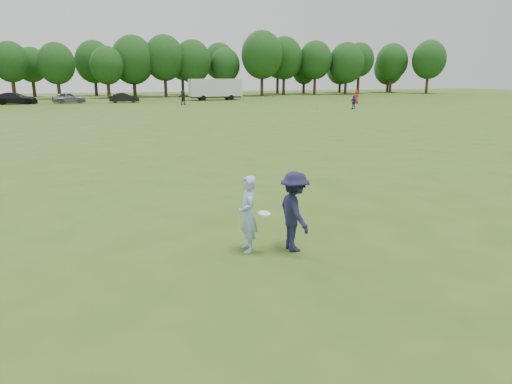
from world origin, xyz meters
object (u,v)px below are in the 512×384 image
player_far_b (353,102)px  field_cone (317,108)px  player_far_d (183,97)px  player_far_c (356,97)px  car_d (16,98)px  cargo_trailer (215,88)px  car_e (69,98)px  defender (294,212)px  thrower (248,214)px  car_f (124,98)px

player_far_b → field_cone: 4.20m
player_far_b → player_far_d: (-17.02, 13.82, 0.22)m
player_far_c → car_d: player_far_c is taller
player_far_d → cargo_trailer: 12.33m
car_e → player_far_c: bearing=-118.5°
field_cone → cargo_trailer: cargo_trailer is taller
defender → car_e: (-7.02, 60.27, -0.15)m
thrower → player_far_c: size_ratio=0.97×
car_d → field_cone: (33.99, -21.16, -0.62)m
player_far_c → car_f: 32.30m
player_far_b → car_e: player_far_b is taller
car_d → car_f: bearing=-93.0°
defender → field_cone: defender is taller
thrower → defender: 1.03m
defender → car_f: defender is taller
player_far_c → player_far_b: bearing=75.8°
thrower → car_d: (-12.65, 60.00, -0.08)m
car_d → cargo_trailer: cargo_trailer is taller
thrower → car_d: thrower is taller
defender → player_far_d: (7.18, 51.40, 0.09)m
defender → car_e: defender is taller
defender → player_far_c: bearing=-31.9°
defender → player_far_d: player_far_d is taller
player_far_c → defender: bearing=76.1°
player_far_b → car_e: bearing=-148.7°
car_f → field_cone: 28.42m
thrower → player_far_c: bearing=151.1°
thrower → defender: (0.98, -0.30, 0.04)m
player_far_c → car_d: (-43.42, 14.19, -0.11)m
defender → car_d: 61.83m
cargo_trailer → player_far_c: bearing=-44.6°
car_f → player_far_d: bearing=-135.6°
thrower → player_far_c: player_far_c is taller
car_f → player_far_c: bearing=-111.0°
player_far_d → car_f: bearing=103.9°
player_far_b → car_e: size_ratio=0.34×
player_far_d → car_d: bearing=129.3°
car_e → player_far_b: bearing=-133.5°
player_far_d → car_f: size_ratio=0.48×
car_e → field_cone: size_ratio=14.61×
car_d → defender: bearing=-165.8°
thrower → defender: bearing=77.9°
player_far_c → car_f: bearing=-5.0°
player_far_c → car_d: size_ratio=0.33×
field_cone → thrower: bearing=-118.8°
thrower → cargo_trailer: (15.11, 61.27, 0.93)m
car_e → defender: bearing=179.2°
car_f → car_d: bearing=88.6°
player_far_d → car_e: size_ratio=0.45×
player_far_c → field_cone: 11.74m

